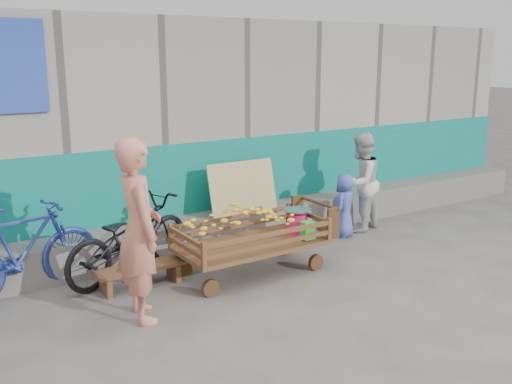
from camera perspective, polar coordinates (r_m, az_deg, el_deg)
ground at (r=5.98m, az=7.69°, el=-11.43°), size 80.00×80.00×0.00m
building_wall at (r=8.95m, az=-9.25°, el=6.58°), size 12.00×3.50×3.00m
banana_cart at (r=6.61m, az=-0.71°, el=-3.81°), size 1.89×0.86×0.81m
bench at (r=6.50m, az=-11.48°, el=-7.79°), size 1.00×0.30×0.25m
vendor_man at (r=5.53m, az=-11.62°, el=-3.77°), size 0.51×0.70×1.79m
woman at (r=8.40m, az=10.40°, el=0.96°), size 0.84×0.75×1.45m
child at (r=8.14m, az=8.81°, el=-1.34°), size 0.53×0.47×0.91m
bicycle_dark at (r=6.74m, az=-12.54°, el=-4.47°), size 1.89×1.21×0.94m
bicycle_blue at (r=6.53m, az=-22.29°, el=-5.41°), size 1.75×0.79×1.02m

